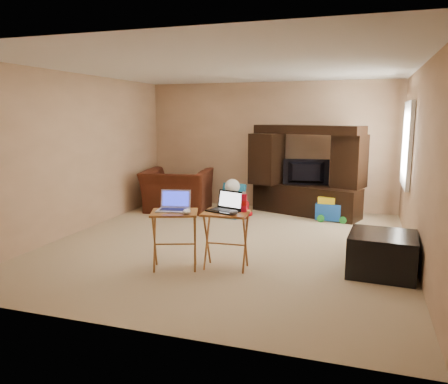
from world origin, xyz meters
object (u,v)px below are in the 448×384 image
(television, at_px, (306,173))
(laptop_right, at_px, (223,202))
(laptop_left, at_px, (173,201))
(child_rocker, at_px, (230,200))
(water_bottle, at_px, (244,203))
(entertainment_center, at_px, (307,171))
(ottoman, at_px, (382,254))
(tray_table_left, at_px, (175,240))
(recliner, at_px, (177,190))
(mouse_left, at_px, (187,212))
(push_toy, at_px, (333,208))
(tray_table_right, at_px, (226,240))
(plush_toy, at_px, (244,209))
(mouse_right, at_px, (234,213))

(television, relative_size, laptop_right, 2.31)
(laptop_left, bearing_deg, television, 60.66)
(child_rocker, bearing_deg, laptop_right, -63.34)
(water_bottle, bearing_deg, entertainment_center, 84.12)
(ottoman, bearing_deg, tray_table_left, -165.94)
(television, height_order, laptop_left, television)
(recliner, height_order, mouse_left, recliner)
(push_toy, height_order, tray_table_right, tray_table_right)
(push_toy, distance_m, laptop_right, 3.17)
(television, height_order, plush_toy, television)
(plush_toy, distance_m, laptop_right, 2.68)
(push_toy, bearing_deg, television, 151.97)
(ottoman, distance_m, tray_table_right, 1.85)
(tray_table_left, distance_m, water_bottle, 0.95)
(mouse_right, bearing_deg, laptop_right, 140.53)
(tray_table_left, bearing_deg, plush_toy, 68.02)
(laptop_left, height_order, laptop_right, laptop_left)
(tray_table_left, height_order, water_bottle, water_bottle)
(tray_table_left, bearing_deg, push_toy, 42.63)
(recliner, bearing_deg, child_rocker, 165.12)
(ottoman, xyz_separation_m, tray_table_right, (-1.81, -0.39, 0.11))
(tray_table_left, relative_size, tray_table_right, 1.01)
(laptop_left, xyz_separation_m, mouse_right, (0.74, 0.06, -0.10))
(ottoman, xyz_separation_m, mouse_left, (-2.20, -0.67, 0.50))
(recliner, bearing_deg, plush_toy, 162.00)
(television, distance_m, child_rocker, 1.50)
(tray_table_right, relative_size, water_bottle, 3.25)
(television, xyz_separation_m, child_rocker, (-1.31, -0.54, -0.50))
(entertainment_center, height_order, tray_table_right, entertainment_center)
(laptop_left, relative_size, laptop_right, 1.01)
(mouse_left, bearing_deg, tray_table_left, 159.78)
(tray_table_right, relative_size, mouse_left, 4.86)
(tray_table_right, distance_m, laptop_right, 0.47)
(ottoman, height_order, laptop_right, laptop_right)
(child_rocker, height_order, laptop_right, laptop_right)
(television, distance_m, tray_table_right, 3.31)
(tray_table_left, xyz_separation_m, water_bottle, (0.78, 0.29, 0.46))
(child_rocker, bearing_deg, tray_table_left, -74.94)
(ottoman, relative_size, laptop_right, 2.04)
(plush_toy, bearing_deg, laptop_left, -92.95)
(tray_table_left, bearing_deg, laptop_left, 115.32)
(child_rocker, xyz_separation_m, push_toy, (1.84, 0.23, -0.08))
(laptop_right, xyz_separation_m, water_bottle, (0.24, 0.06, -0.01))
(television, xyz_separation_m, push_toy, (0.53, -0.31, -0.58))
(child_rocker, relative_size, ottoman, 0.80)
(push_toy, height_order, mouse_left, mouse_left)
(entertainment_center, distance_m, television, 0.06)
(push_toy, distance_m, laptop_left, 3.58)
(tray_table_left, bearing_deg, mouse_right, -12.62)
(push_toy, bearing_deg, plush_toy, -164.94)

